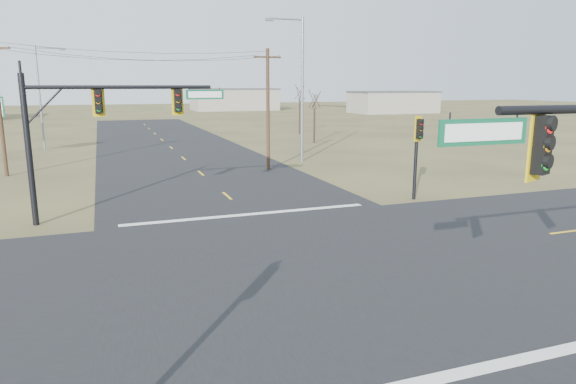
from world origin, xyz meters
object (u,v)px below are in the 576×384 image
Objects in this scene: utility_pole_near at (268,108)px; bare_tree_c at (315,99)px; mast_arm_far at (102,115)px; streetlight_a at (299,82)px; pedestal_signal_ne at (418,139)px; bare_tree_d at (300,92)px; streetlight_c at (42,92)px.

utility_pole_near is 18.42m from bare_tree_c.
streetlight_a reaches higher than mast_arm_far.
pedestal_signal_ne is at bearing -88.80° from streetlight_a.
utility_pole_near reaches higher than bare_tree_d.
bare_tree_d is (28.73, 6.98, -0.19)m from streetlight_c.
mast_arm_far reaches higher than bare_tree_c.
utility_pole_near is 28.17m from bare_tree_d.
utility_pole_near reaches higher than bare_tree_c.
streetlight_a is (-0.80, 15.51, 3.04)m from pedestal_signal_ne.
pedestal_signal_ne is 37.17m from streetlight_c.
streetlight_a is at bearing 41.00° from utility_pole_near.
mast_arm_far is 1.02× the size of utility_pole_near.
bare_tree_c is (6.48, 12.21, -1.68)m from streetlight_a.
streetlight_c is at bearing -166.34° from bare_tree_d.
utility_pole_near is at bearing -56.39° from streetlight_c.
pedestal_signal_ne is 0.53× the size of utility_pole_near.
pedestal_signal_ne is at bearing -101.59° from bare_tree_c.
utility_pole_near is at bearing -115.90° from bare_tree_d.
mast_arm_far is 0.78× the size of streetlight_a.
streetlight_c is at bearing 93.24° from mast_arm_far.
streetlight_c is 1.63× the size of bare_tree_c.
streetlight_a is 13.92m from bare_tree_c.
bare_tree_d is (2.17, 9.95, 0.59)m from bare_tree_c.
bare_tree_d is (23.65, 36.28, 0.44)m from mast_arm_far.
streetlight_a is at bearing 74.29° from pedestal_signal_ne.
mast_arm_far is at bearing -123.10° from bare_tree_d.
pedestal_signal_ne is 15.82m from streetlight_a.
bare_tree_d is at bearing 59.58° from pedestal_signal_ne.
streetlight_c is (-20.87, 30.68, 2.14)m from pedestal_signal_ne.
utility_pole_near is 5.17m from streetlight_a.
pedestal_signal_ne is at bearing -11.61° from mast_arm_far.
utility_pole_near is (-4.45, 12.33, 1.22)m from pedestal_signal_ne.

